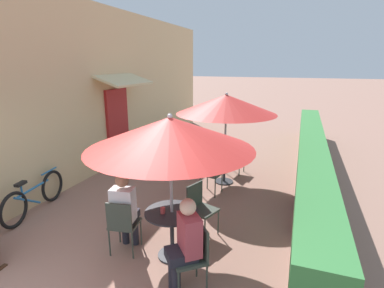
% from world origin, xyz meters
% --- Properties ---
extents(cafe_facade_wall, '(0.98, 11.52, 4.20)m').
position_xyz_m(cafe_facade_wall, '(-2.54, 5.63, 2.09)').
color(cafe_facade_wall, '#D6B784').
rests_on(cafe_facade_wall, ground_plane).
extents(planter_hedge, '(0.60, 10.52, 1.01)m').
position_xyz_m(planter_hedge, '(2.75, 5.66, 0.54)').
color(planter_hedge, gray).
rests_on(planter_hedge, ground_plane).
extents(patio_table_near, '(0.78, 0.78, 0.72)m').
position_xyz_m(patio_table_near, '(0.80, 1.70, 0.53)').
color(patio_table_near, '#28282D').
rests_on(patio_table_near, ground_plane).
extents(patio_umbrella_near, '(2.29, 2.29, 2.15)m').
position_xyz_m(patio_umbrella_near, '(0.80, 1.70, 1.88)').
color(patio_umbrella_near, '#B7B7BC').
rests_on(patio_umbrella_near, ground_plane).
extents(cafe_chair_near_left, '(0.46, 0.46, 0.87)m').
position_xyz_m(cafe_chair_near_left, '(0.09, 1.51, 0.52)').
color(cafe_chair_near_left, '#384238').
rests_on(cafe_chair_near_left, ground_plane).
extents(seated_patron_near_left, '(0.38, 0.45, 1.25)m').
position_xyz_m(seated_patron_near_left, '(0.07, 1.62, 0.69)').
color(seated_patron_near_left, '#23232D').
rests_on(seated_patron_near_left, ground_plane).
extents(cafe_chair_near_right, '(0.56, 0.56, 0.87)m').
position_xyz_m(cafe_chair_near_right, '(1.32, 1.19, 0.52)').
color(cafe_chair_near_right, '#384238').
rests_on(cafe_chair_near_right, ground_plane).
extents(seated_patron_near_right, '(0.51, 0.50, 1.25)m').
position_xyz_m(seated_patron_near_right, '(1.24, 1.12, 0.69)').
color(seated_patron_near_right, '#23232D').
rests_on(seated_patron_near_right, ground_plane).
extents(cafe_chair_near_back, '(0.51, 0.51, 0.87)m').
position_xyz_m(cafe_chair_near_back, '(0.98, 2.41, 0.52)').
color(cafe_chair_near_back, '#384238').
rests_on(cafe_chair_near_back, ground_plane).
extents(coffee_cup_near, '(0.07, 0.07, 0.09)m').
position_xyz_m(coffee_cup_near, '(0.70, 1.61, 0.77)').
color(coffee_cup_near, '#B73D3D').
rests_on(coffee_cup_near, patio_table_near).
extents(patio_table_mid, '(0.78, 0.78, 0.72)m').
position_xyz_m(patio_table_mid, '(0.82, 4.76, 0.53)').
color(patio_table_mid, '#28282D').
rests_on(patio_table_mid, ground_plane).
extents(patio_umbrella_mid, '(2.29, 2.29, 2.15)m').
position_xyz_m(patio_umbrella_mid, '(0.82, 4.76, 1.88)').
color(patio_umbrella_mid, '#B7B7BC').
rests_on(patio_umbrella_mid, ground_plane).
extents(cafe_chair_mid_left, '(0.46, 0.46, 0.87)m').
position_xyz_m(cafe_chair_mid_left, '(0.85, 5.49, 0.52)').
color(cafe_chair_mid_left, '#384238').
rests_on(cafe_chair_mid_left, ground_plane).
extents(cafe_chair_mid_right, '(0.46, 0.46, 0.87)m').
position_xyz_m(cafe_chair_mid_right, '(0.78, 4.02, 0.52)').
color(cafe_chair_mid_right, '#384238').
rests_on(cafe_chair_mid_right, ground_plane).
extents(coffee_cup_mid, '(0.07, 0.07, 0.09)m').
position_xyz_m(coffee_cup_mid, '(0.94, 4.63, 0.77)').
color(coffee_cup_mid, white).
rests_on(coffee_cup_mid, patio_table_mid).
extents(bicycle_leaning, '(0.35, 1.71, 0.74)m').
position_xyz_m(bicycle_leaning, '(-2.20, 2.02, 0.34)').
color(bicycle_leaning, black).
rests_on(bicycle_leaning, ground_plane).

